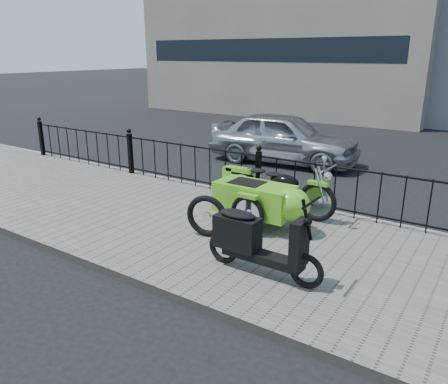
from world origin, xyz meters
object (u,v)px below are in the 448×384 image
Objects in this scene: scooter at (255,241)px; spare_tire at (207,216)px; motorcycle_sidecar at (268,198)px; sedan_car at (284,138)px.

scooter is 1.37m from spare_tire.
spare_tire is (-1.22, 0.61, -0.10)m from scooter.
motorcycle_sidecar is at bearing 60.04° from spare_tire.
motorcycle_sidecar reaches higher than spare_tire.
scooter is 0.41× the size of sedan_car.
sedan_car is at bearing 104.34° from spare_tire.
scooter is at bearing -161.30° from sedan_car.
scooter is 6.64m from sedan_car.
spare_tire is at bearing -119.96° from motorcycle_sidecar.
motorcycle_sidecar is 4.93m from sedan_car.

